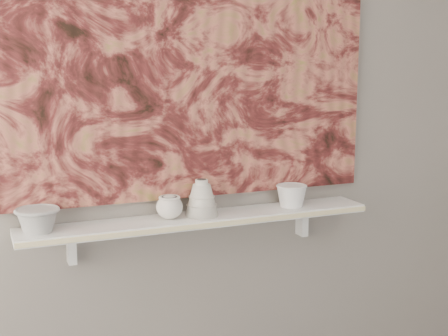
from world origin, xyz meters
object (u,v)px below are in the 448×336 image
painting (192,57)px  bell_vessel (202,198)px  shelf (201,219)px  cup_cream (169,207)px  bowl_white (291,196)px  bowl_grey (37,220)px

painting → bell_vessel: bearing=-86.3°
shelf → bell_vessel: 0.09m
shelf → bell_vessel: bearing=0.0°
cup_cream → bowl_white: bearing=0.0°
painting → bowl_grey: 0.84m
bell_vessel → bowl_white: (0.40, 0.00, -0.03)m
shelf → bowl_grey: bowl_grey is taller
shelf → painting: painting is taller
shelf → bell_vessel: size_ratio=9.70×
bowl_grey → shelf: bearing=0.0°
cup_cream → bowl_white: same height
shelf → bowl_white: bearing=0.0°
painting → bowl_white: size_ratio=11.74×
bell_vessel → shelf: bearing=180.0°
shelf → bowl_grey: 0.61m
painting → bowl_white: bearing=-11.4°
painting → bell_vessel: (0.01, -0.08, -0.54)m
painting → bell_vessel: painting is taller
bowl_grey → bell_vessel: 0.62m
bowl_grey → bowl_white: size_ratio=1.23×
bowl_grey → bell_vessel: size_ratio=1.09×
shelf → painting: bearing=90.0°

